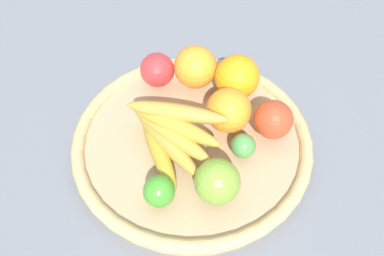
# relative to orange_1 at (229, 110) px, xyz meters

# --- Properties ---
(ground_plane) EXTENTS (2.40, 2.40, 0.00)m
(ground_plane) POSITION_rel_orange_1_xyz_m (0.05, -0.05, -0.08)
(ground_plane) COLOR slate
(ground_plane) RESTS_ON ground
(basket) EXTENTS (0.43, 0.43, 0.04)m
(basket) POSITION_rel_orange_1_xyz_m (0.05, -0.05, -0.06)
(basket) COLOR tan
(basket) RESTS_ON ground_plane
(orange_1) EXTENTS (0.11, 0.11, 0.08)m
(orange_1) POSITION_rel_orange_1_xyz_m (0.00, 0.00, 0.00)
(orange_1) COLOR orange
(orange_1) RESTS_ON basket
(lime_0) EXTENTS (0.05, 0.05, 0.04)m
(lime_0) POSITION_rel_orange_1_xyz_m (0.05, 0.05, -0.02)
(lime_0) COLOR #4B9044
(lime_0) RESTS_ON basket
(banana_bunch) EXTENTS (0.15, 0.17, 0.08)m
(banana_bunch) POSITION_rel_orange_1_xyz_m (0.09, -0.07, 0.00)
(banana_bunch) COLOR #A89329
(banana_bunch) RESTS_ON basket
(apple_0) EXTENTS (0.07, 0.07, 0.07)m
(apple_0) POSITION_rel_orange_1_xyz_m (-0.02, 0.08, -0.01)
(apple_0) COLOR #C54125
(apple_0) RESTS_ON basket
(orange_0) EXTENTS (0.12, 0.12, 0.08)m
(orange_0) POSITION_rel_orange_1_xyz_m (-0.08, -0.02, 0.00)
(orange_0) COLOR orange
(orange_0) RESTS_ON basket
(orange_2) EXTENTS (0.10, 0.10, 0.08)m
(orange_2) POSITION_rel_orange_1_xyz_m (-0.07, -0.10, 0.00)
(orange_2) COLOR orange
(orange_2) RESTS_ON basket
(lime_1) EXTENTS (0.06, 0.06, 0.05)m
(lime_1) POSITION_rel_orange_1_xyz_m (0.18, -0.04, -0.01)
(lime_1) COLOR green
(lime_1) RESTS_ON basket
(apple_1) EXTENTS (0.08, 0.08, 0.07)m
(apple_1) POSITION_rel_orange_1_xyz_m (0.14, 0.04, -0.00)
(apple_1) COLOR #78A337
(apple_1) RESTS_ON basket
(apple_2) EXTENTS (0.07, 0.07, 0.07)m
(apple_2) POSITION_rel_orange_1_xyz_m (-0.04, -0.16, -0.01)
(apple_2) COLOR red
(apple_2) RESTS_ON basket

